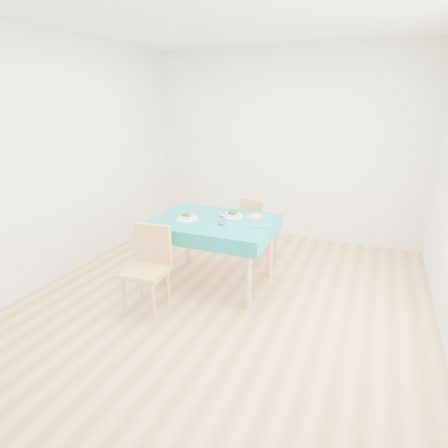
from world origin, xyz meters
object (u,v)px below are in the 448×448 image
at_px(chair_near, 145,266).
at_px(side_plate, 256,217).
at_px(table, 214,252).
at_px(bowl_far, 233,214).
at_px(chair_far, 261,226).
at_px(bowl_near, 188,216).

distance_m(chair_near, side_plate, 1.34).
relative_size(table, chair_near, 1.32).
bearing_deg(chair_near, bowl_far, 57.48).
distance_m(chair_near, chair_far, 1.74).
xyz_separation_m(chair_near, side_plate, (0.75, 1.07, 0.28)).
height_order(chair_near, side_plate, chair_near).
relative_size(bowl_near, side_plate, 1.21).
distance_m(table, bowl_near, 0.50).
height_order(bowl_near, bowl_far, bowl_far).
distance_m(chair_near, bowl_near, 0.77).
distance_m(table, side_plate, 0.61).
distance_m(bowl_far, side_plate, 0.26).
height_order(chair_near, bowl_near, chair_near).
distance_m(chair_far, bowl_near, 1.12).
height_order(table, bowl_near, bowl_near).
xyz_separation_m(chair_far, bowl_far, (-0.14, -0.64, 0.33)).
relative_size(bowl_far, side_plate, 1.25).
relative_size(bowl_near, bowl_far, 0.96).
bearing_deg(chair_far, table, 95.97).
bearing_deg(bowl_near, table, 19.59).
xyz_separation_m(chair_far, side_plate, (0.10, -0.55, 0.30)).
height_order(chair_near, bowl_far, chair_near).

